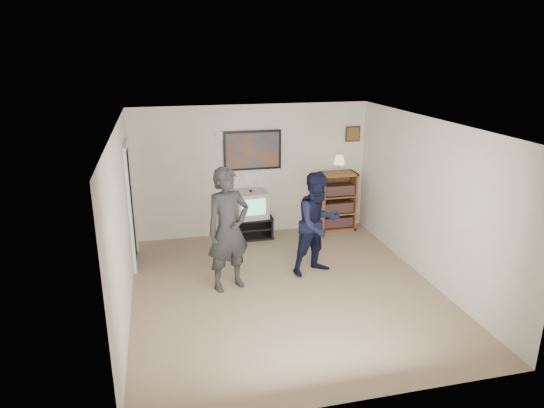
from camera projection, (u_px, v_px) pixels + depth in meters
name	position (u px, v px, depth m)	size (l,w,h in m)	color
room_shell	(281.00, 205.00, 7.23)	(4.51, 5.00, 2.51)	#79614C
media_stand	(250.00, 227.00, 9.27)	(0.84, 0.47, 0.42)	black
crt_television	(251.00, 204.00, 9.14)	(0.59, 0.50, 0.50)	#ABAAA5
bookshelf	(337.00, 201.00, 9.59)	(0.71, 0.41, 1.17)	brown
table_lamp	(339.00, 164.00, 9.32)	(0.22, 0.22, 0.36)	beige
person_tall	(228.00, 230.00, 7.11)	(0.68, 0.45, 1.87)	#262628
person_short	(318.00, 224.00, 7.64)	(0.81, 0.63, 1.67)	black
controller_left	(229.00, 203.00, 7.21)	(0.04, 0.12, 0.04)	white
controller_right	(310.00, 200.00, 7.79)	(0.03, 0.11, 0.03)	white
poster	(253.00, 150.00, 9.08)	(1.10, 0.03, 0.75)	black
air_vent	(223.00, 136.00, 8.87)	(0.28, 0.02, 0.14)	white
small_picture	(353.00, 134.00, 9.46)	(0.30, 0.03, 0.30)	black
doorway	(130.00, 206.00, 7.98)	(0.03, 0.85, 2.00)	black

